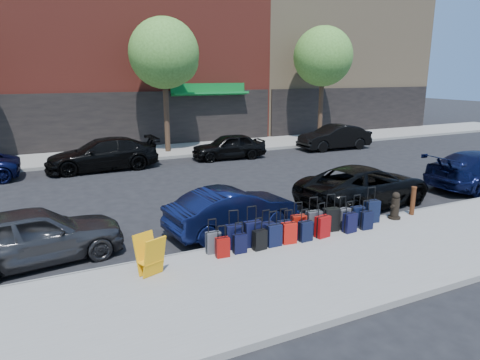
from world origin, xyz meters
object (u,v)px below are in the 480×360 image
fire_hydrant (395,206)px  car_far_1 (103,154)px  tree_center (167,55)px  car_near_0 (33,236)px  car_near_2 (365,186)px  car_near_1 (233,210)px  tree_right (325,58)px  suitcase_front_5 (299,226)px  car_far_3 (334,137)px  car_far_2 (229,146)px  display_rack (150,255)px  bollard (413,200)px

fire_hydrant → car_far_1: bearing=103.2°
tree_center → car_near_0: (-7.18, -12.70, -4.70)m
tree_center → car_near_2: tree_center is taller
car_near_1 → car_far_1: bearing=4.6°
car_near_0 → car_far_1: 10.44m
tree_right → fire_hydrant: 16.98m
fire_hydrant → car_near_0: size_ratio=0.20×
suitcase_front_5 → car_far_3: size_ratio=0.21×
suitcase_front_5 → car_far_2: 11.87m
car_near_2 → tree_center: bearing=7.1°
suitcase_front_5 → car_near_0: car_near_0 is taller
car_near_1 → tree_center: bearing=-16.1°
tree_right → display_rack: tree_right is taller
car_near_2 → car_far_1: bearing=29.5°
bollard → car_far_3: bearing=63.1°
fire_hydrant → car_near_0: bearing=153.2°
tree_right → car_far_2: 9.81m
tree_right → car_far_3: tree_right is taller
suitcase_front_5 → bollard: (4.23, -0.00, 0.17)m
suitcase_front_5 → display_rack: bearing=-163.4°
car_near_1 → car_far_2: bearing=-31.0°
tree_right → car_far_2: size_ratio=1.84×
suitcase_front_5 → fire_hydrant: (3.47, -0.03, 0.09)m
bollard → car_near_2: car_near_2 is taller
car_far_3 → car_near_2: bearing=-30.5°
tree_center → car_near_1: size_ratio=1.86×
display_rack → suitcase_front_5: bearing=-13.5°
bollard → car_far_1: car_far_1 is taller
tree_right → car_near_1: size_ratio=1.86×
suitcase_front_5 → display_rack: size_ratio=1.05×
car_far_1 → car_far_2: bearing=88.2°
car_near_1 → car_far_1: car_far_1 is taller
tree_right → bollard: 16.60m
tree_right → display_rack: size_ratio=8.00×
tree_center → car_far_1: bearing=-146.5°
display_rack → car_far_2: bearing=38.2°
tree_center → bollard: tree_center is taller
car_near_2 → car_far_2: size_ratio=1.28×
car_near_1 → car_far_2: 10.90m
car_near_0 → car_near_2: 10.39m
car_near_0 → suitcase_front_5: bearing=-111.3°
display_rack → car_far_2: size_ratio=0.23×
tree_right → car_near_2: size_ratio=1.44×
display_rack → car_near_1: car_near_1 is taller
display_rack → car_far_2: car_far_2 is taller
fire_hydrant → car_far_1: (-6.89, 11.60, 0.21)m
suitcase_front_5 → car_far_1: bearing=116.2°
display_rack → car_far_1: size_ratio=0.18×
suitcase_front_5 → car_far_2: bearing=84.7°
car_far_1 → fire_hydrant: bearing=29.9°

